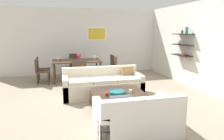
% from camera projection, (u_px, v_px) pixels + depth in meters
% --- Properties ---
extents(ground_plane, '(18.00, 18.00, 0.00)m').
position_uv_depth(ground_plane, '(104.00, 99.00, 5.71)').
color(ground_plane, gray).
extents(back_wall_unit, '(8.40, 0.09, 2.70)m').
position_uv_depth(back_wall_unit, '(94.00, 41.00, 8.89)').
color(back_wall_unit, silver).
rests_on(back_wall_unit, ground).
extents(right_wall_shelf_unit, '(0.34, 8.20, 2.70)m').
position_uv_depth(right_wall_shelf_unit, '(192.00, 45.00, 6.74)').
color(right_wall_shelf_unit, silver).
rests_on(right_wall_shelf_unit, ground).
extents(sofa_beige, '(2.22, 0.90, 0.78)m').
position_uv_depth(sofa_beige, '(103.00, 85.00, 5.99)').
color(sofa_beige, beige).
rests_on(sofa_beige, ground).
extents(loveseat_white, '(1.47, 0.90, 0.78)m').
position_uv_depth(loveseat_white, '(137.00, 118.00, 3.79)').
color(loveseat_white, white).
rests_on(loveseat_white, ground).
extents(coffee_table, '(1.24, 0.97, 0.38)m').
position_uv_depth(coffee_table, '(119.00, 101.00, 5.00)').
color(coffee_table, '#38281E').
rests_on(coffee_table, ground).
extents(decorative_bowl, '(0.38, 0.38, 0.07)m').
position_uv_depth(decorative_bowl, '(117.00, 92.00, 4.90)').
color(decorative_bowl, '#19666B').
rests_on(decorative_bowl, coffee_table).
extents(candle_jar, '(0.08, 0.08, 0.07)m').
position_uv_depth(candle_jar, '(131.00, 91.00, 5.01)').
color(candle_jar, silver).
rests_on(candle_jar, coffee_table).
extents(apple_on_coffee_table, '(0.09, 0.09, 0.09)m').
position_uv_depth(apple_on_coffee_table, '(107.00, 94.00, 4.75)').
color(apple_on_coffee_table, red).
rests_on(apple_on_coffee_table, coffee_table).
extents(dining_table, '(1.72, 0.96, 0.75)m').
position_uv_depth(dining_table, '(77.00, 62.00, 7.62)').
color(dining_table, '#422D1E').
rests_on(dining_table, ground).
extents(dining_chair_left_far, '(0.44, 0.44, 0.88)m').
position_uv_depth(dining_chair_left_far, '(41.00, 67.00, 7.56)').
color(dining_chair_left_far, '#422D1E').
rests_on(dining_chair_left_far, ground).
extents(dining_chair_right_near, '(0.44, 0.44, 0.88)m').
position_uv_depth(dining_chair_right_near, '(112.00, 67.00, 7.75)').
color(dining_chair_right_near, '#422D1E').
rests_on(dining_chair_right_near, ground).
extents(dining_chair_right_far, '(0.44, 0.44, 0.88)m').
position_uv_depth(dining_chair_right_far, '(109.00, 65.00, 8.16)').
color(dining_chair_right_far, '#422D1E').
rests_on(dining_chair_right_far, ground).
extents(dining_chair_head, '(0.44, 0.44, 0.88)m').
position_uv_depth(dining_chair_head, '(75.00, 63.00, 8.50)').
color(dining_chair_head, '#422D1E').
rests_on(dining_chair_head, ground).
extents(dining_chair_foot, '(0.44, 0.44, 0.88)m').
position_uv_depth(dining_chair_foot, '(79.00, 72.00, 6.81)').
color(dining_chair_foot, '#422D1E').
rests_on(dining_chair_foot, ground).
extents(dining_chair_left_near, '(0.44, 0.44, 0.88)m').
position_uv_depth(dining_chair_left_near, '(40.00, 70.00, 7.15)').
color(dining_chair_left_near, '#422D1E').
rests_on(dining_chair_left_near, ground).
extents(wine_glass_right_near, '(0.07, 0.07, 0.17)m').
position_uv_depth(wine_glass_right_near, '(95.00, 57.00, 7.63)').
color(wine_glass_right_near, silver).
rests_on(wine_glass_right_near, dining_table).
extents(wine_glass_right_far, '(0.07, 0.07, 0.14)m').
position_uv_depth(wine_glass_right_far, '(94.00, 57.00, 7.85)').
color(wine_glass_right_far, silver).
rests_on(wine_glass_right_far, dining_table).
extents(wine_glass_left_near, '(0.06, 0.06, 0.16)m').
position_uv_depth(wine_glass_left_near, '(58.00, 58.00, 7.32)').
color(wine_glass_left_near, silver).
rests_on(wine_glass_left_near, dining_table).
extents(centerpiece_vase, '(0.16, 0.16, 0.27)m').
position_uv_depth(centerpiece_vase, '(79.00, 56.00, 7.55)').
color(centerpiece_vase, '#4C518C').
rests_on(centerpiece_vase, dining_table).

